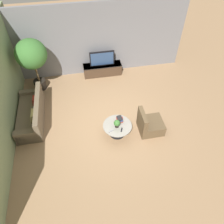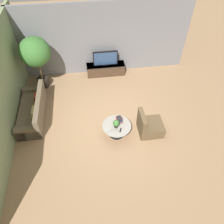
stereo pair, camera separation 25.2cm
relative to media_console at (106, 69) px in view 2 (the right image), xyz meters
The scene contains 13 objects.
ground_plane 2.96m from the media_console, 93.74° to the right, with size 24.00×24.00×0.00m, color #9E7A56.
back_wall_stone 1.30m from the media_console, 120.96° to the left, with size 7.40×0.12×3.00m, color slate.
side_wall_left 4.58m from the media_console, 141.56° to the right, with size 0.12×7.40×3.00m, color gray.
media_console is the anchor object (origin of this frame).
television 0.55m from the media_console, 90.00° to the right, with size 1.04×0.13×0.64m.
coffee_table 3.38m from the media_console, 90.33° to the right, with size 0.96×0.96×0.43m.
couch_by_wall 3.61m from the media_console, 142.59° to the right, with size 0.84×2.17×0.84m.
armchair_wicker 3.58m from the media_console, 72.37° to the right, with size 0.80×0.76×0.86m.
potted_palm_tall 2.98m from the media_console, behind, with size 1.15×1.15×2.17m.
potted_plant_tabletop 3.44m from the media_console, 90.84° to the right, with size 0.21×0.21×0.29m.
book_stack 3.20m from the media_console, 88.30° to the right, with size 0.24×0.26×0.15m.
remote_black 3.59m from the media_console, 88.82° to the right, with size 0.04×0.16×0.02m, color black.
remote_silver 3.59m from the media_console, 94.32° to the right, with size 0.04×0.16×0.02m, color gray.
Camera 2 is at (-0.59, -4.93, 5.98)m, focal length 35.00 mm.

